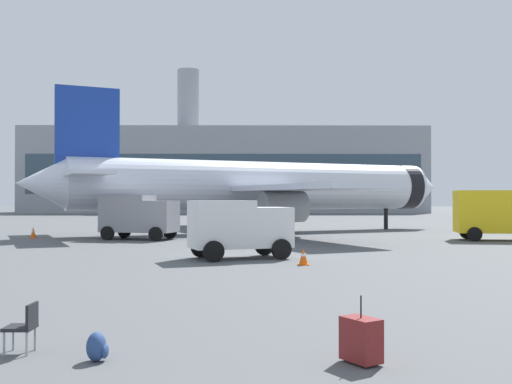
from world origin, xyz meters
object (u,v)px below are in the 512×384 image
Objects in this scene: airplane_at_gate at (259,186)px; traveller_backpack at (97,347)px; safety_cone_outer at (33,232)px; rolling_suitcase at (361,339)px; cargo_van at (239,226)px; gate_chair at (24,324)px; safety_cone_far at (283,224)px; service_truck at (138,215)px; safety_cone_mid at (105,231)px; safety_cone_near at (303,256)px; fuel_truck at (503,213)px.

airplane_at_gate reaches higher than traveller_backpack.
safety_cone_outer is 35.01m from rolling_suitcase.
gate_chair is at bearing -101.82° from cargo_van.
safety_cone_far is at bearing 73.11° from airplane_at_gate.
rolling_suitcase reaches higher than gate_chair.
cargo_van reaches higher than safety_cone_outer.
safety_cone_outer is (-7.37, 1.42, -1.22)m from service_truck.
cargo_van is at bearing -97.04° from safety_cone_far.
rolling_suitcase is at bearing -61.90° from safety_cone_outer.
safety_cone_mid is at bearing -140.81° from safety_cone_far.
safety_cone_mid is 17.45m from safety_cone_far.
safety_cone_near is at bearing -57.93° from service_truck.
fuel_truck is (23.51, -1.10, 0.16)m from service_truck.
traveller_backpack is at bearing -123.56° from fuel_truck.
fuel_truck is 5.73× the size of rolling_suitcase.
fuel_truck is 1.31× the size of cargo_van.
cargo_van is at bearing 78.18° from gate_chair.
service_truck is 0.83× the size of fuel_truck.
fuel_truck is 20.21m from cargo_van.
safety_cone_outer is at bearing 135.54° from cargo_van.
safety_cone_outer is 0.90× the size of gate_chair.
traveller_backpack is 0.56× the size of gate_chair.
cargo_van reaches higher than safety_cone_far.
traveller_backpack is (-5.46, -44.74, -0.12)m from safety_cone_far.
safety_cone_mid is at bearing -161.92° from airplane_at_gate.
gate_chair is (-20.09, -27.66, -1.27)m from fuel_truck.
cargo_van is at bearing -145.66° from fuel_truck.
safety_cone_outer is 32.05m from gate_chair.
safety_cone_mid is at bearing 103.46° from traveller_backpack.
cargo_van is 6.91× the size of safety_cone_near.
safety_cone_mid is at bearing 123.08° from safety_cone_near.
gate_chair is (3.42, -28.76, -1.11)m from service_truck.
safety_cone_far is 45.07m from traveller_backpack.
cargo_van is 4.38× the size of rolling_suitcase.
service_truck is 17.87m from safety_cone_near.
cargo_van reaches higher than gate_chair.
fuel_truck is 19.88m from safety_cone_near.
safety_cone_far is (13.53, 11.03, 0.03)m from safety_cone_mid.
traveller_backpack is (4.81, -29.29, -1.37)m from service_truck.
safety_cone_near is 30.57m from safety_cone_far.
cargo_van is (6.82, -12.51, -0.16)m from service_truck.
gate_chair is at bearing -113.88° from safety_cone_near.
gate_chair is (-4.63, -36.87, -3.16)m from airplane_at_gate.
safety_cone_far is (2.23, 7.34, -3.30)m from airplane_at_gate.
airplane_at_gate is at bearing 85.06° from traveller_backpack.
fuel_truck is at bearing -4.67° from safety_cone_outer.
safety_cone_mid is at bearing 36.11° from safety_cone_outer.
safety_cone_near is at bearing 71.84° from traveller_backpack.
safety_cone_mid is (-26.76, 5.52, -1.45)m from fuel_truck.
service_truck is at bearing 122.07° from safety_cone_near.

